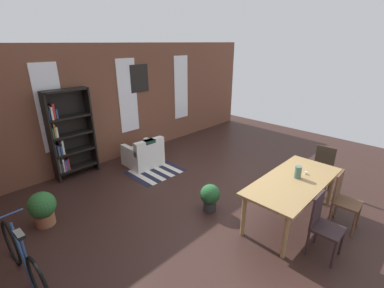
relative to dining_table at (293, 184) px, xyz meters
name	(u,v)px	position (x,y,z in m)	size (l,w,h in m)	color
ground_plane	(229,199)	(-0.21, 1.15, -0.70)	(10.78, 10.78, 0.00)	#34201B
back_wall_brick	(127,101)	(-0.21, 4.63, 0.77)	(9.29, 0.12, 2.94)	brown
window_pane_0	(51,109)	(-2.14, 4.56, 0.92)	(0.55, 0.02, 1.91)	white
window_pane_1	(128,96)	(-0.21, 4.56, 0.92)	(0.55, 0.02, 1.91)	white
window_pane_2	(181,88)	(1.73, 4.56, 0.92)	(0.55, 0.02, 1.91)	white
dining_table	(293,184)	(0.00, 0.00, 0.00)	(2.06, 0.91, 0.78)	#9E7C4D
vase_on_table	(298,172)	(0.12, 0.00, 0.19)	(0.11, 0.11, 0.21)	#4C7266
tealight_candle_0	(306,173)	(0.35, -0.05, 0.11)	(0.04, 0.04, 0.05)	silver
dining_chair_near_right	(343,198)	(0.46, -0.68, -0.18)	(0.42, 0.42, 0.95)	brown
dining_chair_head_right	(322,168)	(1.40, 0.01, -0.18)	(0.43, 0.43, 0.95)	#382E22
dining_chair_near_left	(323,223)	(-0.46, -0.68, -0.18)	(0.40, 0.40, 0.95)	#332326
bookshelf_tall	(68,136)	(-1.94, 4.39, 0.30)	(0.95, 0.31, 2.02)	black
armchair_white	(144,155)	(-0.46, 3.67, -0.42)	(0.83, 0.83, 0.75)	white
bicycle_second	(24,260)	(-3.66, 1.87, -0.36)	(0.44, 1.67, 0.88)	black
potted_plant_by_shelf	(42,208)	(-3.08, 2.95, -0.36)	(0.45, 0.45, 0.61)	#9E6042
potted_plant_corner	(210,196)	(-0.78, 1.18, -0.40)	(0.37, 0.37, 0.52)	#333338
striped_rug	(155,171)	(-0.50, 3.17, -0.69)	(1.20, 1.00, 0.01)	#1E1E33
framed_picture	(139,78)	(0.18, 4.56, 1.35)	(0.56, 0.03, 0.72)	black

